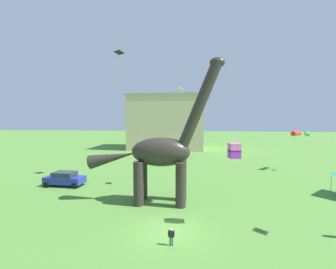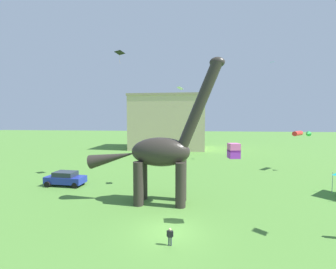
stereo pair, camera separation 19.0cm
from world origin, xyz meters
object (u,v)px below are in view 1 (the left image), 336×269
(kite_high_right, at_px, (298,133))
(kite_apex, at_px, (119,53))
(parked_sedan_left, at_px, (65,179))
(kite_mid_right, at_px, (271,62))
(person_watching_child, at_px, (171,235))
(kite_mid_center, at_px, (234,151))
(dinosaur_sculpture, at_px, (160,152))
(kite_drifting, at_px, (180,88))

(kite_high_right, distance_m, kite_apex, 26.49)
(parked_sedan_left, xyz_separation_m, kite_mid_right, (26.57, 17.00, 15.79))
(person_watching_child, distance_m, kite_mid_center, 6.67)
(kite_high_right, height_order, kite_apex, kite_apex)
(dinosaur_sculpture, height_order, kite_drifting, dinosaur_sculpture)
(kite_drifting, bearing_deg, kite_mid_center, -63.73)
(parked_sedan_left, distance_m, kite_mid_center, 18.95)
(dinosaur_sculpture, height_order, kite_high_right, dinosaur_sculpture)
(dinosaur_sculpture, relative_size, kite_mid_right, 15.49)
(dinosaur_sculpture, distance_m, kite_drifting, 7.58)
(kite_mid_center, distance_m, kite_apex, 19.42)
(dinosaur_sculpture, relative_size, kite_mid_center, 12.47)
(dinosaur_sculpture, height_order, kite_mid_center, dinosaur_sculpture)
(parked_sedan_left, relative_size, kite_high_right, 1.74)
(kite_mid_center, bearing_deg, kite_high_right, 57.29)
(kite_mid_right, height_order, kite_apex, kite_mid_right)
(dinosaur_sculpture, relative_size, kite_drifting, 13.53)
(kite_apex, bearing_deg, parked_sedan_left, -141.41)
(parked_sedan_left, relative_size, kite_mid_center, 4.33)
(parked_sedan_left, relative_size, person_watching_child, 4.14)
(kite_mid_center, relative_size, kite_high_right, 0.40)
(parked_sedan_left, bearing_deg, kite_drifting, 5.80)
(kite_drifting, bearing_deg, kite_high_right, 32.39)
(person_watching_child, distance_m, kite_drifting, 14.91)
(dinosaur_sculpture, xyz_separation_m, kite_apex, (-6.07, 7.91, 10.76))
(dinosaur_sculpture, distance_m, kite_apex, 14.67)
(person_watching_child, relative_size, kite_drifting, 1.14)
(kite_apex, bearing_deg, kite_mid_right, 31.10)
(kite_mid_center, relative_size, kite_mid_right, 1.24)
(kite_high_right, bearing_deg, dinosaur_sculpture, -140.13)
(dinosaur_sculpture, bearing_deg, parked_sedan_left, 143.18)
(person_watching_child, relative_size, kite_mid_center, 1.05)
(person_watching_child, bearing_deg, kite_high_right, -125.89)
(dinosaur_sculpture, bearing_deg, kite_apex, 110.08)
(kite_mid_right, distance_m, kite_drifting, 22.50)
(kite_mid_right, relative_size, kite_high_right, 0.32)
(kite_mid_center, bearing_deg, kite_drifting, 116.27)
(dinosaur_sculpture, xyz_separation_m, kite_mid_right, (15.48, 20.91, 12.12))
(kite_mid_right, relative_size, kite_apex, 0.56)
(parked_sedan_left, height_order, kite_mid_right, kite_mid_right)
(kite_mid_right, height_order, kite_high_right, kite_mid_right)
(kite_mid_center, xyz_separation_m, kite_apex, (-11.65, 11.88, 10.02))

